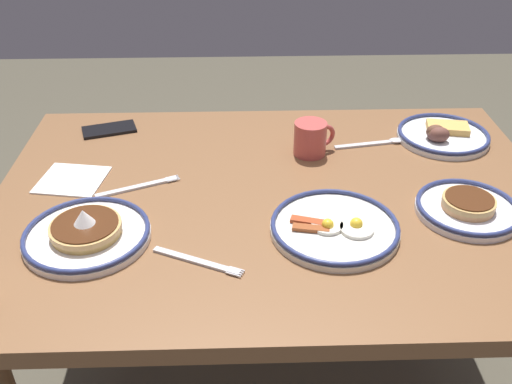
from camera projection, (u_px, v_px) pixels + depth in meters
name	position (u px, v px, depth m)	size (l,w,h in m)	color
dining_table	(275.00, 220.00, 1.38)	(1.30, 0.92, 0.73)	brown
plate_near_main	(442.00, 135.00, 1.56)	(0.24, 0.24, 0.05)	silver
plate_center_pancakes	(87.00, 233.00, 1.19)	(0.26, 0.26, 0.07)	white
plate_far_companion	(335.00, 227.00, 1.21)	(0.27, 0.27, 0.04)	silver
plate_far_side	(468.00, 207.00, 1.27)	(0.22, 0.22, 0.04)	white
coffee_mug	(311.00, 138.00, 1.49)	(0.11, 0.08, 0.09)	#BF4C47
cell_phone	(109.00, 129.00, 1.62)	(0.14, 0.07, 0.01)	black
paper_napkin	(72.00, 180.00, 1.39)	(0.15, 0.14, 0.00)	white
fork_near	(139.00, 187.00, 1.37)	(0.19, 0.09, 0.01)	silver
fork_far	(198.00, 261.00, 1.13)	(0.18, 0.10, 0.01)	silver
tea_spoon	(379.00, 143.00, 1.55)	(0.19, 0.05, 0.01)	silver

